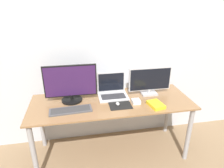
{
  "coord_description": "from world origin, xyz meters",
  "views": [
    {
      "loc": [
        -0.36,
        -1.61,
        1.77
      ],
      "look_at": [
        0.01,
        0.37,
        0.91
      ],
      "focal_mm": 32.0,
      "sensor_mm": 36.0,
      "label": 1
    }
  ],
  "objects_px": {
    "mouse": "(118,104)",
    "power_brick": "(136,101)",
    "monitor_right": "(150,81)",
    "laptop": "(112,90)",
    "book": "(156,105)",
    "keyboard": "(71,110)",
    "monitor_left": "(71,84)"
  },
  "relations": [
    {
      "from": "laptop",
      "to": "book",
      "type": "xyz_separation_m",
      "value": [
        0.41,
        -0.35,
        -0.05
      ]
    },
    {
      "from": "keyboard",
      "to": "mouse",
      "type": "height_order",
      "value": "mouse"
    },
    {
      "from": "mouse",
      "to": "book",
      "type": "bearing_deg",
      "value": -12.96
    },
    {
      "from": "power_brick",
      "to": "book",
      "type": "bearing_deg",
      "value": -29.63
    },
    {
      "from": "monitor_right",
      "to": "book",
      "type": "bearing_deg",
      "value": -95.79
    },
    {
      "from": "monitor_right",
      "to": "book",
      "type": "height_order",
      "value": "monitor_right"
    },
    {
      "from": "monitor_right",
      "to": "keyboard",
      "type": "bearing_deg",
      "value": -166.13
    },
    {
      "from": "laptop",
      "to": "book",
      "type": "bearing_deg",
      "value": -40.17
    },
    {
      "from": "power_brick",
      "to": "monitor_left",
      "type": "bearing_deg",
      "value": 164.8
    },
    {
      "from": "monitor_right",
      "to": "power_brick",
      "type": "relative_size",
      "value": 5.48
    },
    {
      "from": "monitor_left",
      "to": "mouse",
      "type": "height_order",
      "value": "monitor_left"
    },
    {
      "from": "mouse",
      "to": "laptop",
      "type": "bearing_deg",
      "value": 92.64
    },
    {
      "from": "monitor_right",
      "to": "book",
      "type": "relative_size",
      "value": 2.43
    },
    {
      "from": "keyboard",
      "to": "book",
      "type": "bearing_deg",
      "value": -4.28
    },
    {
      "from": "mouse",
      "to": "book",
      "type": "height_order",
      "value": "book"
    },
    {
      "from": "monitor_left",
      "to": "laptop",
      "type": "xyz_separation_m",
      "value": [
        0.47,
        0.05,
        -0.14
      ]
    },
    {
      "from": "book",
      "to": "keyboard",
      "type": "bearing_deg",
      "value": 175.72
    },
    {
      "from": "laptop",
      "to": "keyboard",
      "type": "distance_m",
      "value": 0.56
    },
    {
      "from": "power_brick",
      "to": "keyboard",
      "type": "bearing_deg",
      "value": -176.75
    },
    {
      "from": "laptop",
      "to": "monitor_right",
      "type": "bearing_deg",
      "value": -6.54
    },
    {
      "from": "mouse",
      "to": "keyboard",
      "type": "bearing_deg",
      "value": -177.16
    },
    {
      "from": "book",
      "to": "monitor_right",
      "type": "bearing_deg",
      "value": 84.21
    },
    {
      "from": "monitor_right",
      "to": "keyboard",
      "type": "distance_m",
      "value": 0.97
    },
    {
      "from": "monitor_left",
      "to": "laptop",
      "type": "relative_size",
      "value": 1.67
    },
    {
      "from": "laptop",
      "to": "power_brick",
      "type": "relative_size",
      "value": 3.68
    },
    {
      "from": "mouse",
      "to": "power_brick",
      "type": "xyz_separation_m",
      "value": [
        0.21,
        0.02,
        -0.0
      ]
    },
    {
      "from": "laptop",
      "to": "keyboard",
      "type": "height_order",
      "value": "laptop"
    },
    {
      "from": "laptop",
      "to": "book",
      "type": "distance_m",
      "value": 0.54
    },
    {
      "from": "monitor_left",
      "to": "power_brick",
      "type": "bearing_deg",
      "value": -15.2
    },
    {
      "from": "monitor_right",
      "to": "laptop",
      "type": "distance_m",
      "value": 0.46
    },
    {
      "from": "monitor_right",
      "to": "book",
      "type": "xyz_separation_m",
      "value": [
        -0.03,
        -0.29,
        -0.16
      ]
    },
    {
      "from": "monitor_left",
      "to": "monitor_right",
      "type": "relative_size",
      "value": 1.12
    }
  ]
}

